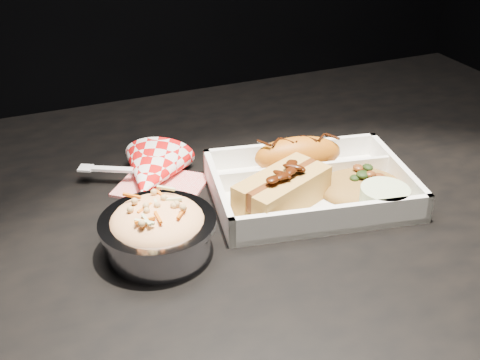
% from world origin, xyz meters
% --- Properties ---
extents(dining_table, '(1.20, 0.80, 0.75)m').
position_xyz_m(dining_table, '(0.00, 0.00, 0.66)').
color(dining_table, black).
rests_on(dining_table, ground).
extents(food_tray, '(0.28, 0.22, 0.04)m').
position_xyz_m(food_tray, '(0.05, -0.02, 0.76)').
color(food_tray, white).
rests_on(food_tray, dining_table).
extents(fried_pastry, '(0.13, 0.07, 0.05)m').
position_xyz_m(fried_pastry, '(0.06, 0.04, 0.78)').
color(fried_pastry, '#C16513').
rests_on(fried_pastry, food_tray).
extents(hotdog, '(0.14, 0.10, 0.06)m').
position_xyz_m(hotdog, '(0.00, -0.04, 0.78)').
color(hotdog, gold).
rests_on(hotdog, food_tray).
extents(fried_rice_mound, '(0.13, 0.11, 0.03)m').
position_xyz_m(fried_rice_mound, '(0.11, -0.04, 0.77)').
color(fried_rice_mound, olive).
rests_on(fried_rice_mound, food_tray).
extents(cupcake_liner, '(0.06, 0.06, 0.03)m').
position_xyz_m(cupcake_liner, '(0.12, -0.09, 0.77)').
color(cupcake_liner, beige).
rests_on(cupcake_liner, food_tray).
extents(foil_coleslaw_cup, '(0.13, 0.13, 0.07)m').
position_xyz_m(foil_coleslaw_cup, '(-0.16, -0.06, 0.78)').
color(foil_coleslaw_cup, silver).
rests_on(foil_coleslaw_cup, dining_table).
extents(napkin_fork, '(0.17, 0.15, 0.10)m').
position_xyz_m(napkin_fork, '(-0.13, 0.09, 0.77)').
color(napkin_fork, red).
rests_on(napkin_fork, dining_table).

